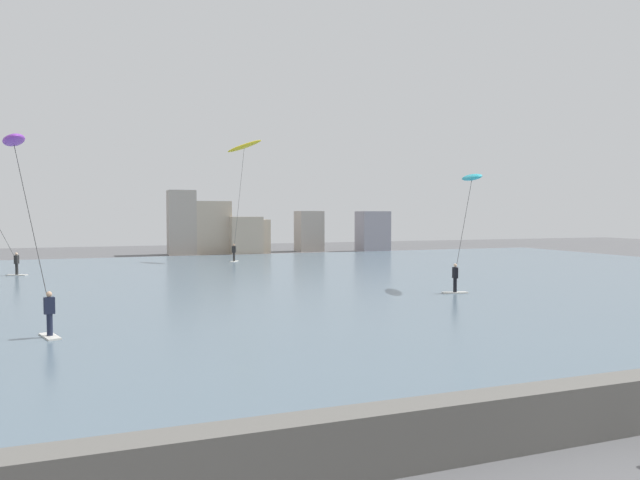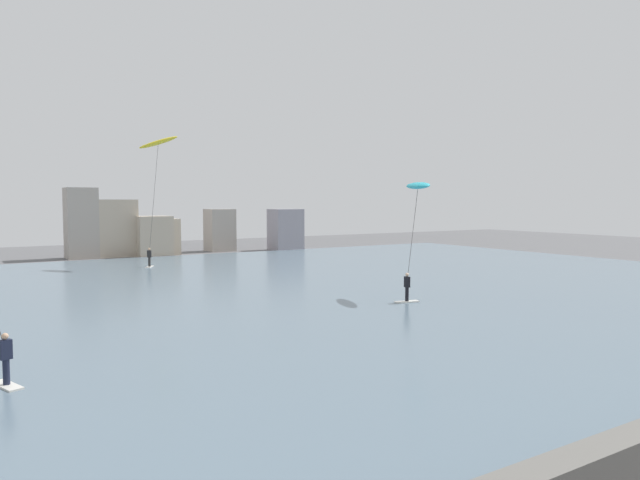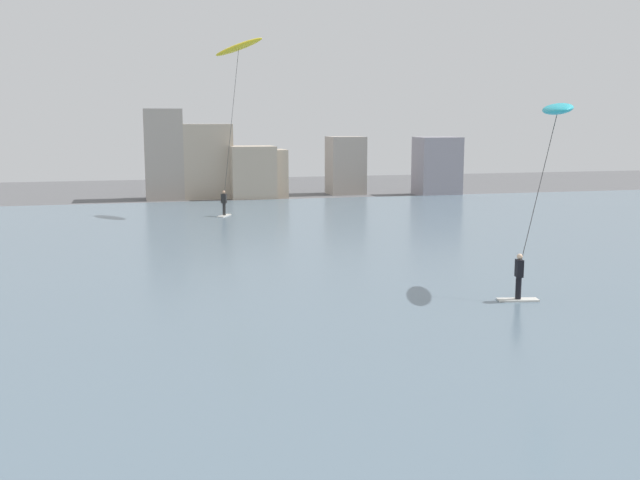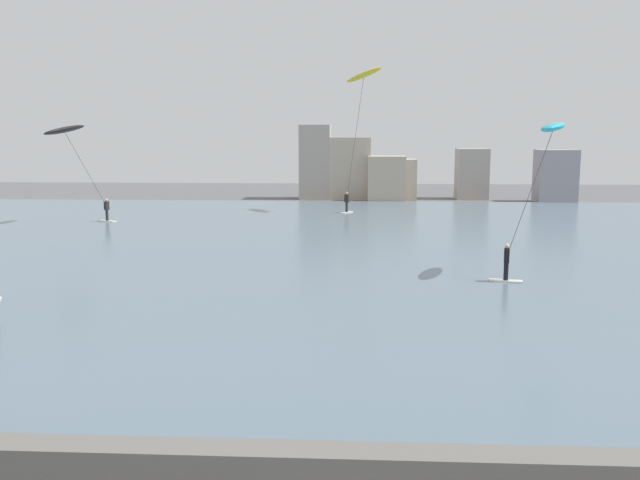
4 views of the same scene
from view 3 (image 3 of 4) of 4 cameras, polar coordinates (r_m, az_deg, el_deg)
water_bay at (r=31.75m, az=-6.88°, el=-2.15°), size 84.00×52.00×0.10m
far_shore_buildings at (r=60.54m, az=-3.93°, el=5.81°), size 25.56×5.40×7.08m
kitesurfer_yellow at (r=49.19m, az=-6.35°, el=13.70°), size 3.53×3.52×11.43m
kitesurfer_cyan at (r=28.02m, az=17.51°, el=8.35°), size 3.86×3.49×6.91m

